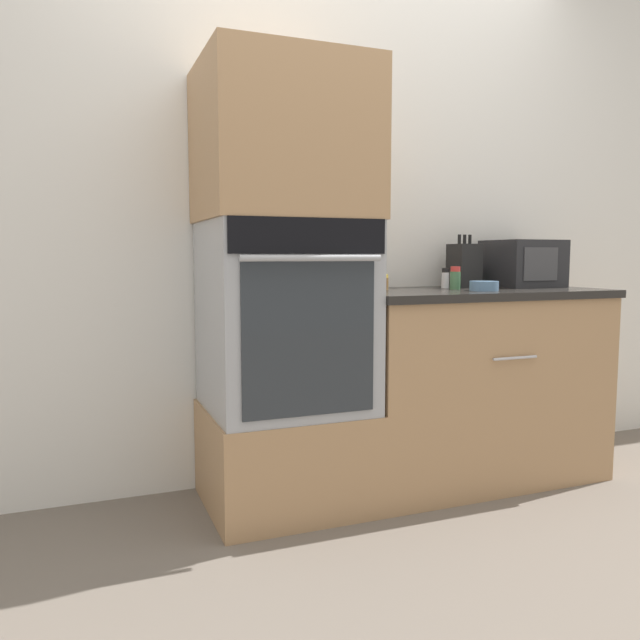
{
  "coord_description": "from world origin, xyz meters",
  "views": [
    {
      "loc": [
        -1.12,
        -2.12,
        1.04
      ],
      "look_at": [
        -0.2,
        0.21,
        0.78
      ],
      "focal_mm": 35.0,
      "sensor_mm": 36.0,
      "label": 1
    }
  ],
  "objects_px": {
    "bowl": "(484,286)",
    "condiment_jar_mid": "(445,278)",
    "condiment_jar_far": "(383,282)",
    "wall_oven": "(285,316)",
    "microwave": "(522,264)",
    "knife_block": "(464,266)",
    "condiment_jar_near": "(455,278)",
    "condiment_jar_back": "(469,279)"
  },
  "relations": [
    {
      "from": "condiment_jar_mid",
      "to": "condiment_jar_back",
      "type": "bearing_deg",
      "value": 28.78
    },
    {
      "from": "knife_block",
      "to": "condiment_jar_back",
      "type": "distance_m",
      "value": 0.16
    },
    {
      "from": "wall_oven",
      "to": "knife_block",
      "type": "bearing_deg",
      "value": 8.77
    },
    {
      "from": "condiment_jar_far",
      "to": "bowl",
      "type": "bearing_deg",
      "value": -31.19
    },
    {
      "from": "condiment_jar_near",
      "to": "bowl",
      "type": "bearing_deg",
      "value": -69.17
    },
    {
      "from": "wall_oven",
      "to": "microwave",
      "type": "bearing_deg",
      "value": 4.53
    },
    {
      "from": "condiment_jar_mid",
      "to": "condiment_jar_back",
      "type": "xyz_separation_m",
      "value": [
        0.22,
        0.12,
        -0.01
      ]
    },
    {
      "from": "condiment_jar_near",
      "to": "knife_block",
      "type": "bearing_deg",
      "value": 44.04
    },
    {
      "from": "condiment_jar_mid",
      "to": "condiment_jar_far",
      "type": "relative_size",
      "value": 1.37
    },
    {
      "from": "condiment_jar_mid",
      "to": "condiment_jar_back",
      "type": "distance_m",
      "value": 0.25
    },
    {
      "from": "microwave",
      "to": "condiment_jar_near",
      "type": "bearing_deg",
      "value": -169.42
    },
    {
      "from": "wall_oven",
      "to": "condiment_jar_mid",
      "type": "relative_size",
      "value": 8.02
    },
    {
      "from": "wall_oven",
      "to": "bowl",
      "type": "distance_m",
      "value": 0.9
    },
    {
      "from": "condiment_jar_near",
      "to": "condiment_jar_far",
      "type": "bearing_deg",
      "value": 165.02
    },
    {
      "from": "bowl",
      "to": "condiment_jar_near",
      "type": "bearing_deg",
      "value": 110.83
    },
    {
      "from": "knife_block",
      "to": "condiment_jar_near",
      "type": "bearing_deg",
      "value": -135.96
    },
    {
      "from": "bowl",
      "to": "condiment_jar_back",
      "type": "bearing_deg",
      "value": 64.09
    },
    {
      "from": "wall_oven",
      "to": "condiment_jar_near",
      "type": "bearing_deg",
      "value": 1.23
    },
    {
      "from": "condiment_jar_mid",
      "to": "condiment_jar_back",
      "type": "relative_size",
      "value": 1.26
    },
    {
      "from": "condiment_jar_far",
      "to": "condiment_jar_back",
      "type": "distance_m",
      "value": 0.58
    },
    {
      "from": "knife_block",
      "to": "bowl",
      "type": "relative_size",
      "value": 2.02
    },
    {
      "from": "knife_block",
      "to": "condiment_jar_near",
      "type": "distance_m",
      "value": 0.2
    },
    {
      "from": "condiment_jar_near",
      "to": "condiment_jar_mid",
      "type": "bearing_deg",
      "value": 80.02
    },
    {
      "from": "wall_oven",
      "to": "bowl",
      "type": "bearing_deg",
      "value": -8.09
    },
    {
      "from": "bowl",
      "to": "condiment_jar_back",
      "type": "height_order",
      "value": "condiment_jar_back"
    },
    {
      "from": "condiment_jar_far",
      "to": "microwave",
      "type": "bearing_deg",
      "value": -0.32
    },
    {
      "from": "knife_block",
      "to": "condiment_jar_mid",
      "type": "xyz_separation_m",
      "value": [
        -0.12,
        -0.02,
        -0.06
      ]
    },
    {
      "from": "condiment_jar_far",
      "to": "condiment_jar_back",
      "type": "height_order",
      "value": "condiment_jar_back"
    },
    {
      "from": "knife_block",
      "to": "condiment_jar_back",
      "type": "height_order",
      "value": "knife_block"
    },
    {
      "from": "knife_block",
      "to": "bowl",
      "type": "xyz_separation_m",
      "value": [
        -0.08,
        -0.27,
        -0.09
      ]
    },
    {
      "from": "microwave",
      "to": "condiment_jar_mid",
      "type": "bearing_deg",
      "value": 175.81
    },
    {
      "from": "wall_oven",
      "to": "condiment_jar_far",
      "type": "xyz_separation_m",
      "value": [
        0.5,
        0.11,
        0.13
      ]
    },
    {
      "from": "condiment_jar_near",
      "to": "condiment_jar_back",
      "type": "bearing_deg",
      "value": 44.51
    },
    {
      "from": "bowl",
      "to": "condiment_jar_mid",
      "type": "bearing_deg",
      "value": 97.62
    },
    {
      "from": "microwave",
      "to": "bowl",
      "type": "bearing_deg",
      "value": -149.87
    },
    {
      "from": "condiment_jar_near",
      "to": "condiment_jar_far",
      "type": "xyz_separation_m",
      "value": [
        -0.33,
        0.09,
        -0.02
      ]
    },
    {
      "from": "bowl",
      "to": "condiment_jar_far",
      "type": "bearing_deg",
      "value": 148.81
    },
    {
      "from": "condiment_jar_near",
      "to": "condiment_jar_back",
      "type": "distance_m",
      "value": 0.33
    },
    {
      "from": "condiment_jar_near",
      "to": "condiment_jar_far",
      "type": "height_order",
      "value": "condiment_jar_near"
    },
    {
      "from": "condiment_jar_mid",
      "to": "condiment_jar_near",
      "type": "bearing_deg",
      "value": -99.98
    },
    {
      "from": "microwave",
      "to": "condiment_jar_near",
      "type": "xyz_separation_m",
      "value": [
        -0.44,
        -0.08,
        -0.06
      ]
    },
    {
      "from": "knife_block",
      "to": "condiment_jar_back",
      "type": "relative_size",
      "value": 3.37
    }
  ]
}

